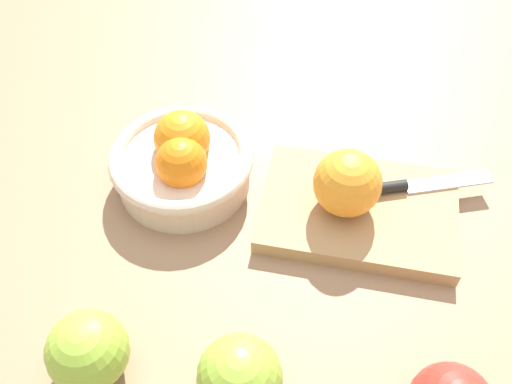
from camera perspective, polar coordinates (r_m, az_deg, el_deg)
ground_plane at (r=0.68m, az=3.01°, el=-5.68°), size 2.40×2.40×0.00m
bowl at (r=0.72m, az=-7.29°, el=3.00°), size 0.18×0.18×0.10m
cutting_board at (r=0.71m, az=10.09°, el=-1.82°), size 0.24×0.17×0.02m
orange_on_board at (r=0.66m, az=9.04°, el=0.88°), size 0.08×0.08×0.08m
knife at (r=0.73m, az=15.40°, el=0.67°), size 0.15×0.07×0.01m
apple_front_center at (r=0.56m, az=-1.64°, el=-17.78°), size 0.08×0.08×0.08m
apple_front_left at (r=0.59m, az=-16.31°, el=-14.85°), size 0.08×0.08×0.08m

